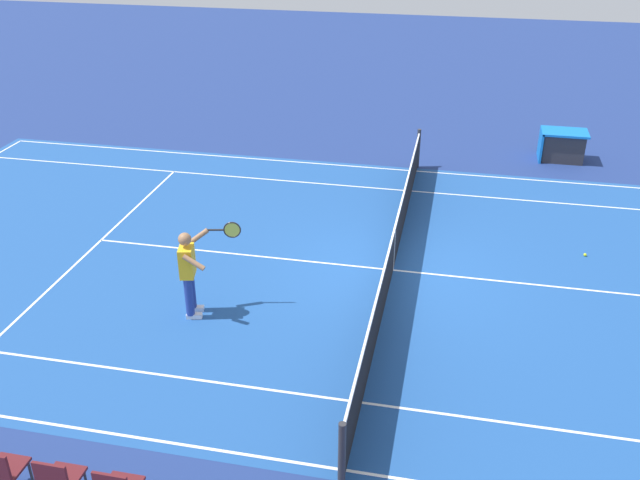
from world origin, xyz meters
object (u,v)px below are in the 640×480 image
Objects in this scene: tennis_player_near at (190,270)px; spectator_chair_5 at (1,469)px; tennis_ball at (585,255)px; spectator_chair_4 at (58,479)px; tennis_net at (394,249)px; equipment_cart_tarped at (562,145)px.

tennis_player_near reaches higher than spectator_chair_5.
spectator_chair_4 is (7.20, 8.28, 0.49)m from tennis_ball.
tennis_net reaches higher than equipment_cart_tarped.
spectator_chair_4 is 1.00× the size of spectator_chair_5.
tennis_ball is (-3.88, -1.42, -0.46)m from tennis_net.
equipment_cart_tarped is (-7.97, -14.04, -0.08)m from spectator_chair_5.
equipment_cart_tarped reaches higher than tennis_ball.
spectator_chair_5 is 16.14m from equipment_cart_tarped.
spectator_chair_4 reaches higher than equipment_cart_tarped.
tennis_net is at bearing -115.84° from spectator_chair_4.
tennis_player_near is (3.35, 2.34, 0.44)m from tennis_net.
tennis_ball is at bearing -159.94° from tennis_net.
tennis_player_near is at bearing 34.91° from tennis_net.
spectator_chair_4 and spectator_chair_5 have the same top height.
tennis_player_near is 11.95m from equipment_cart_tarped.
spectator_chair_5 is (4.10, 6.86, 0.03)m from tennis_net.
spectator_chair_5 is at bearing 59.13° from tennis_net.
tennis_net is 8.15m from equipment_cart_tarped.
tennis_net is 13.30× the size of spectator_chair_5.
tennis_player_near is at bearing 27.44° from tennis_ball.
tennis_ball is 0.05× the size of equipment_cart_tarped.
spectator_chair_5 is (0.75, 4.53, -0.41)m from tennis_player_near.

